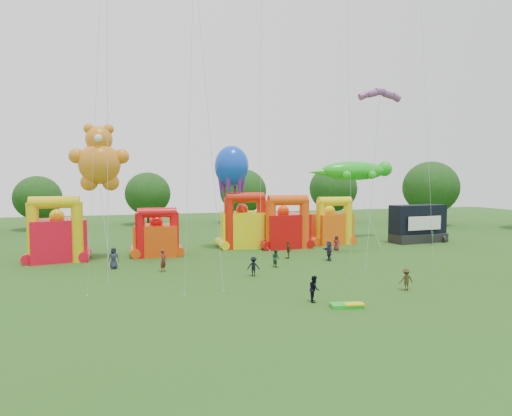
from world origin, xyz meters
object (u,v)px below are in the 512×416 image
object	(u,v)px
bouncy_castle_0	(57,236)
spectator_4	(288,250)
bouncy_castle_2	(243,226)
gecko_kite	(362,197)
teddy_bear_kite	(101,181)
octopus_kite	(241,195)
spectator_0	(114,258)
stage_trailer	(418,224)

from	to	relation	value
bouncy_castle_0	spectator_4	size ratio (longest dim) A/B	3.64
bouncy_castle_2	gecko_kite	size ratio (longest dim) A/B	0.52
bouncy_castle_0	teddy_bear_kite	bearing A→B (deg)	-15.34
gecko_kite	octopus_kite	distance (m)	16.31
gecko_kite	spectator_0	xyz separation A→B (m)	(-30.12, -9.09, -4.75)
spectator_0	gecko_kite	bearing A→B (deg)	1.98
teddy_bear_kite	stage_trailer	bearing A→B (deg)	3.26
stage_trailer	gecko_kite	size ratio (longest dim) A/B	0.60
teddy_bear_kite	gecko_kite	bearing A→B (deg)	8.48
bouncy_castle_2	gecko_kite	world-z (taller)	gecko_kite
gecko_kite	stage_trailer	bearing A→B (deg)	-20.89
stage_trailer	teddy_bear_kite	distance (m)	38.21
bouncy_castle_0	spectator_4	xyz separation A→B (m)	(22.22, -5.23, -1.56)
bouncy_castle_0	octopus_kite	world-z (taller)	octopus_kite
spectator_0	spectator_4	distance (m)	16.89
octopus_kite	spectator_4	bearing A→B (deg)	-67.59
octopus_kite	spectator_0	xyz separation A→B (m)	(-13.87, -7.69, -5.18)
bouncy_castle_2	teddy_bear_kite	distance (m)	16.91
bouncy_castle_0	spectator_0	world-z (taller)	bouncy_castle_0
bouncy_castle_0	gecko_kite	distance (m)	35.77
gecko_kite	octopus_kite	xyz separation A→B (m)	(-16.25, -1.40, 0.42)
gecko_kite	octopus_kite	size ratio (longest dim) A/B	1.04
teddy_bear_kite	octopus_kite	world-z (taller)	teddy_bear_kite
stage_trailer	spectator_4	distance (m)	20.78
stage_trailer	octopus_kite	xyz separation A→B (m)	(-22.79, 1.10, 3.87)
bouncy_castle_2	spectator_4	bearing A→B (deg)	-73.20
bouncy_castle_2	stage_trailer	distance (m)	22.42
bouncy_castle_0	octopus_kite	distance (m)	19.67
bouncy_castle_2	gecko_kite	bearing A→B (deg)	1.09
teddy_bear_kite	gecko_kite	distance (m)	31.61
octopus_kite	spectator_0	bearing A→B (deg)	-150.98
bouncy_castle_0	spectator_4	distance (m)	22.88
octopus_kite	gecko_kite	bearing A→B (deg)	4.91
bouncy_castle_0	gecko_kite	bearing A→B (deg)	5.61
bouncy_castle_0	stage_trailer	distance (m)	42.01
stage_trailer	octopus_kite	size ratio (longest dim) A/B	0.62
stage_trailer	bouncy_castle_0	bearing A→B (deg)	-178.66
teddy_bear_kite	spectator_0	distance (m)	8.26
stage_trailer	teddy_bear_kite	bearing A→B (deg)	-176.74
bouncy_castle_2	spectator_4	distance (m)	8.93
bouncy_castle_2	spectator_4	xyz separation A→B (m)	(2.54, -8.41, -1.58)
spectator_4	octopus_kite	bearing A→B (deg)	-133.82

